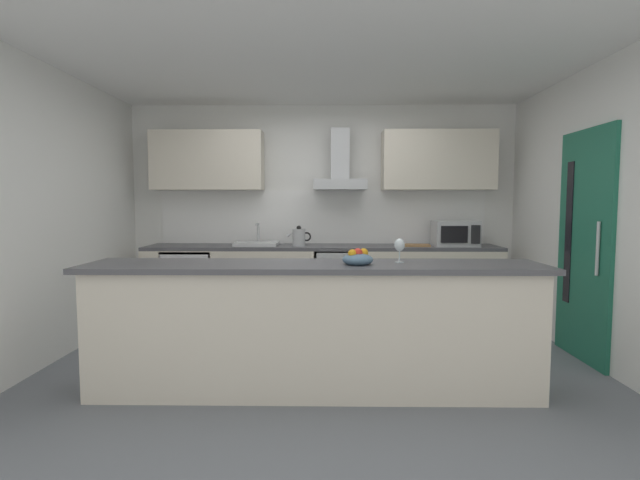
# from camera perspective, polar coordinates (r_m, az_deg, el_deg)

# --- Properties ---
(ground) EXTENTS (5.71, 4.69, 0.02)m
(ground) POSITION_cam_1_polar(r_m,az_deg,el_deg) (4.28, 0.08, -14.77)
(ground) COLOR slate
(ceiling) EXTENTS (5.71, 4.69, 0.02)m
(ceiling) POSITION_cam_1_polar(r_m,az_deg,el_deg) (4.22, 0.08, 21.10)
(ceiling) COLOR white
(wall_back) EXTENTS (5.71, 0.12, 2.60)m
(wall_back) POSITION_cam_1_polar(r_m,az_deg,el_deg) (5.95, 0.32, 3.49)
(wall_back) COLOR white
(wall_back) RESTS_ON ground
(wall_left) EXTENTS (0.12, 4.69, 2.60)m
(wall_left) POSITION_cam_1_polar(r_m,az_deg,el_deg) (4.74, -30.59, 2.62)
(wall_left) COLOR white
(wall_left) RESTS_ON ground
(wall_right) EXTENTS (0.12, 4.69, 2.60)m
(wall_right) POSITION_cam_1_polar(r_m,az_deg,el_deg) (4.68, 31.15, 2.59)
(wall_right) COLOR white
(wall_right) RESTS_ON ground
(backsplash_tile) EXTENTS (4.00, 0.02, 0.66)m
(backsplash_tile) POSITION_cam_1_polar(r_m,az_deg,el_deg) (5.88, 0.32, 2.80)
(backsplash_tile) COLOR white
(counter_back) EXTENTS (4.15, 0.60, 0.90)m
(counter_back) POSITION_cam_1_polar(r_m,az_deg,el_deg) (5.65, 0.28, -5.23)
(counter_back) COLOR beige
(counter_back) RESTS_ON ground
(counter_island) EXTENTS (3.34, 0.64, 0.96)m
(counter_island) POSITION_cam_1_polar(r_m,az_deg,el_deg) (3.54, -0.73, -10.50)
(counter_island) COLOR beige
(counter_island) RESTS_ON ground
(upper_cabinets) EXTENTS (4.09, 0.32, 0.70)m
(upper_cabinets) POSITION_cam_1_polar(r_m,az_deg,el_deg) (5.74, 0.31, 9.55)
(upper_cabinets) COLOR beige
(side_door) EXTENTS (0.08, 0.85, 2.05)m
(side_door) POSITION_cam_1_polar(r_m,az_deg,el_deg) (4.80, 29.26, -0.57)
(side_door) COLOR #1E664C
(side_door) RESTS_ON ground
(oven) EXTENTS (0.60, 0.62, 0.80)m
(oven) POSITION_cam_1_polar(r_m,az_deg,el_deg) (5.62, 2.41, -5.17)
(oven) COLOR slate
(oven) RESTS_ON ground
(refrigerator) EXTENTS (0.58, 0.60, 0.85)m
(refrigerator) POSITION_cam_1_polar(r_m,az_deg,el_deg) (5.85, -15.20, -5.30)
(refrigerator) COLOR white
(refrigerator) RESTS_ON ground
(microwave) EXTENTS (0.50, 0.38, 0.30)m
(microwave) POSITION_cam_1_polar(r_m,az_deg,el_deg) (5.72, 15.98, 0.77)
(microwave) COLOR #B7BABC
(microwave) RESTS_ON counter_back
(sink) EXTENTS (0.50, 0.40, 0.26)m
(sink) POSITION_cam_1_polar(r_m,az_deg,el_deg) (5.63, -7.63, -0.39)
(sink) COLOR silver
(sink) RESTS_ON counter_back
(kettle) EXTENTS (0.29, 0.15, 0.24)m
(kettle) POSITION_cam_1_polar(r_m,az_deg,el_deg) (5.53, -2.55, 0.36)
(kettle) COLOR #B7BABC
(kettle) RESTS_ON counter_back
(range_hood) EXTENTS (0.62, 0.45, 0.72)m
(range_hood) POSITION_cam_1_polar(r_m,az_deg,el_deg) (5.69, 2.42, 8.35)
(range_hood) COLOR #B7BABC
(wine_glass) EXTENTS (0.08, 0.08, 0.18)m
(wine_glass) POSITION_cam_1_polar(r_m,az_deg,el_deg) (3.55, 9.57, -0.71)
(wine_glass) COLOR silver
(wine_glass) RESTS_ON counter_island
(fruit_bowl) EXTENTS (0.22, 0.22, 0.13)m
(fruit_bowl) POSITION_cam_1_polar(r_m,az_deg,el_deg) (3.40, 4.58, -2.24)
(fruit_bowl) COLOR slate
(fruit_bowl) RESTS_ON counter_island
(chopping_board) EXTENTS (0.36, 0.25, 0.02)m
(chopping_board) POSITION_cam_1_polar(r_m,az_deg,el_deg) (5.63, 11.37, -0.61)
(chopping_board) COLOR #9E7247
(chopping_board) RESTS_ON counter_back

